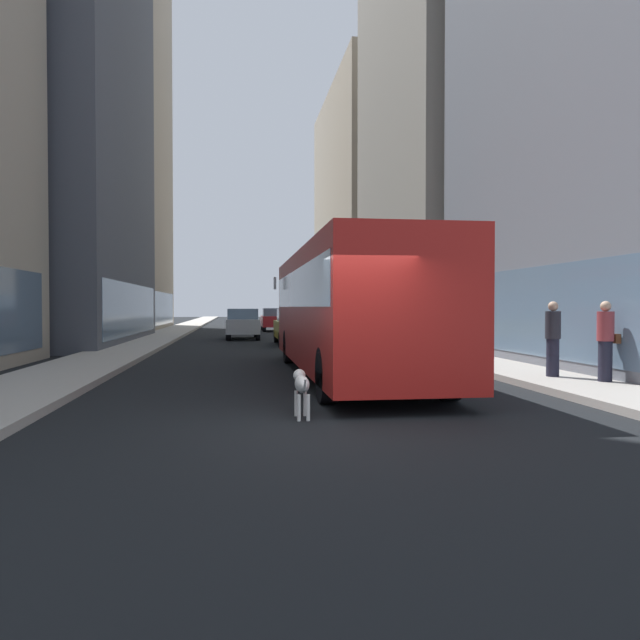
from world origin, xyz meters
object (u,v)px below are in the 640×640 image
Objects in this scene: pedestrian_with_handbag at (606,340)px; dalmatian_dog at (302,385)px; car_red_coupe at (275,319)px; pedestrian_in_coat at (553,338)px; car_silver_sedan at (243,324)px; car_black_suv at (288,317)px; car_yellow_taxi at (297,327)px; transit_bus at (346,304)px.

dalmatian_dog is at bearing -160.49° from pedestrian_with_handbag.
car_red_coupe is 30.08m from pedestrian_in_coat.
car_red_coupe is (2.40, 10.24, 0.00)m from car_silver_sedan.
dalmatian_dog is at bearing -94.58° from car_black_suv.
pedestrian_in_coat is (4.34, -14.26, 0.19)m from car_yellow_taxi.
car_black_suv is 39.19m from pedestrian_with_handbag.
transit_bus reaches higher than car_black_suv.
transit_bus is at bearing -92.55° from car_black_suv.
transit_bus is 4.87m from pedestrian_in_coat.
car_yellow_taxi is at bearing 84.44° from dalmatian_dog.
car_yellow_taxi is (0.00, -15.50, 0.00)m from car_red_coupe.
pedestrian_with_handbag reaches higher than car_yellow_taxi.
car_red_coupe is (0.00, 27.70, -0.96)m from transit_bus.
car_red_coupe is at bearing 98.29° from pedestrian_in_coat.
pedestrian_in_coat is at bearing -85.88° from car_black_suv.
pedestrian_in_coat is at bearing 29.07° from dalmatian_dog.
transit_bus is 2.78× the size of car_silver_sedan.
car_silver_sedan is at bearing -102.19° from car_black_suv.
car_yellow_taxi is at bearing -93.85° from car_black_suv.
car_silver_sedan is 0.88× the size of car_black_suv.
car_red_coupe is at bearing -100.94° from car_black_suv.
transit_bus is at bearing -82.17° from car_silver_sedan.
car_yellow_taxi is 2.39× the size of pedestrian_in_coat.
car_black_suv is 38.14m from pedestrian_in_coat.
pedestrian_in_coat is at bearing 121.89° from pedestrian_with_handbag.
transit_bus reaches higher than dalmatian_dog.
car_red_coupe is 33.18m from dalmatian_dog.
pedestrian_in_coat is at bearing -70.97° from car_silver_sedan.
car_yellow_taxi is 2.39× the size of pedestrian_with_handbag.
dalmatian_dog is at bearing -150.93° from pedestrian_in_coat.
car_red_coupe is at bearing 90.00° from car_yellow_taxi.
car_black_suv is (1.60, 8.28, 0.00)m from car_red_coupe.
car_red_coupe is 8.43m from car_black_suv.
car_yellow_taxi reaches higher than dalmatian_dog.
pedestrian_with_handbag is (4.96, -15.26, 0.19)m from car_yellow_taxi.
car_silver_sedan is at bearing 91.71° from dalmatian_dog.
car_silver_sedan is 1.04× the size of car_red_coupe.
dalmatian_dog is (-1.72, -33.13, -0.31)m from car_red_coupe.
car_silver_sedan is 22.91m from dalmatian_dog.
car_red_coupe is 2.35× the size of pedestrian_with_handbag.
car_red_coupe reaches higher than dalmatian_dog.
car_yellow_taxi is 4.19× the size of dalmatian_dog.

